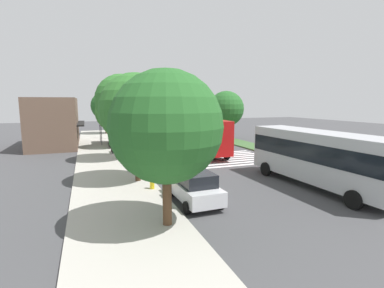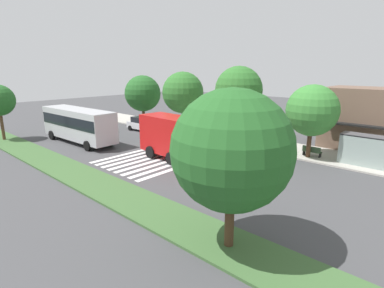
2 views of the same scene
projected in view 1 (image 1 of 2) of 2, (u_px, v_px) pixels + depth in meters
The scene contains 20 objects.
ground_plane at pixel (200, 156), 29.37m from camera, with size 120.00×120.00×0.00m, color #424244.
sidewalk at pixel (106, 162), 26.17m from camera, with size 60.00×5.18×0.14m, color #ADA89E.
median_strip at pixel (268, 150), 32.17m from camera, with size 60.00×3.00×0.14m, color #3D6033.
crosswalk at pixel (209, 160), 27.33m from camera, with size 6.75×12.05×0.01m.
fire_truck at pixel (204, 135), 29.65m from camera, with size 9.10×3.09×3.74m.
parked_car_west at pixel (194, 187), 15.55m from camera, with size 4.31×2.18×1.77m.
parked_car_mid at pixel (123, 132), 44.74m from camera, with size 4.63×2.09×1.69m.
transit_bus at pixel (319, 155), 18.27m from camera, with size 10.58×3.11×3.60m.
bus_stop_shelter at pixel (108, 130), 37.22m from camera, with size 3.50×1.40×2.46m.
bench_near_shelter at pixel (111, 144), 33.70m from camera, with size 1.60×0.50×0.90m.
bench_west_of_shelter at pixel (114, 148), 30.41m from camera, with size 1.60×0.50×0.90m.
street_lamp at pixel (112, 116), 41.58m from camera, with size 0.36×0.36×5.55m.
storefront_building at pixel (54, 122), 35.08m from camera, with size 10.58×6.09×5.96m.
sidewalk_tree_far_west at pixel (166, 127), 11.97m from camera, with size 4.82×4.82×6.71m.
sidewalk_tree_west at pixel (136, 110), 18.89m from camera, with size 4.88×4.88×7.25m.
sidewalk_tree_center at pixel (122, 101), 26.02m from camera, with size 4.78×4.78×7.86m.
sidewalk_tree_east at pixel (115, 113), 33.21m from camera, with size 4.40×4.40×6.32m.
sidewalk_tree_far_east at pixel (105, 106), 48.13m from camera, with size 4.72×4.72×7.06m.
median_tree_west at pixel (226, 109), 41.24m from camera, with size 5.12×5.12×6.92m.
fire_hydrant at pixel (152, 183), 17.69m from camera, with size 0.28×0.28×0.70m, color gold.
Camera 1 is at (-26.79, 10.82, 5.46)m, focal length 26.77 mm.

